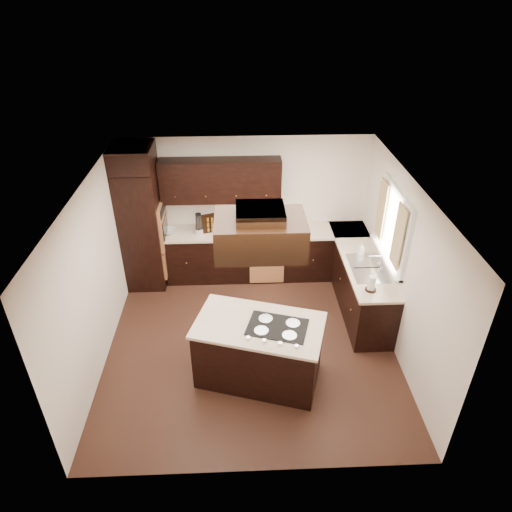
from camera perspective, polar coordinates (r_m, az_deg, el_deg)
name	(u,v)px	position (r m, az deg, el deg)	size (l,w,h in m)	color
floor	(251,342)	(7.01, -0.62, -10.72)	(4.20, 4.20, 0.02)	#512E20
ceiling	(250,188)	(5.62, -0.77, 8.55)	(4.20, 4.20, 0.02)	white
wall_back	(247,206)	(8.06, -1.17, 6.28)	(4.20, 0.02, 2.50)	white
wall_front	(257,395)	(4.63, 0.18, -16.95)	(4.20, 0.02, 2.50)	white
wall_left	(94,277)	(6.53, -19.56, -2.47)	(0.02, 4.20, 2.50)	white
wall_right	(403,270)	(6.62, 17.90, -1.63)	(0.02, 4.20, 2.50)	white
oven_column	(143,228)	(7.95, -14.00, 3.36)	(0.65, 0.75, 2.12)	black
wall_oven_face	(163,225)	(7.86, -11.55, 3.83)	(0.05, 0.62, 0.78)	tan
base_cabinets_back	(250,254)	(8.18, -0.81, 0.21)	(2.93, 0.60, 0.88)	black
base_cabinets_right	(359,281)	(7.67, 12.71, -3.03)	(0.60, 2.40, 0.88)	black
countertop_back	(249,232)	(7.93, -0.83, 2.99)	(2.93, 0.63, 0.04)	beige
countertop_right	(361,257)	(7.42, 13.01, -0.12)	(0.63, 2.40, 0.04)	beige
upper_cabinets	(221,180)	(7.67, -4.44, 9.39)	(2.00, 0.34, 0.72)	black
dishwasher_front	(267,265)	(7.96, 1.37, -1.12)	(0.60, 0.05, 0.72)	tan
window_frame	(393,225)	(6.85, 16.75, 3.69)	(0.06, 1.32, 1.12)	white
window_pane	(395,225)	(6.86, 16.97, 3.70)	(0.00, 1.20, 1.00)	white
curtain_left	(398,237)	(6.46, 17.37, 2.31)	(0.02, 0.34, 0.90)	beige
curtain_right	(381,209)	(7.17, 15.39, 5.64)	(0.02, 0.34, 0.90)	beige
sink_rim	(368,268)	(7.13, 13.80, -1.45)	(0.52, 0.84, 0.01)	silver
island	(259,352)	(6.21, 0.36, -11.90)	(1.58, 0.86, 0.88)	black
island_top	(259,325)	(5.90, 0.37, -8.68)	(1.64, 0.92, 0.04)	beige
cooktop	(277,327)	(5.84, 2.68, -8.85)	(0.75, 0.50, 0.01)	black
range_hood	(260,235)	(5.28, 0.52, 2.70)	(1.05, 0.72, 0.42)	black
hood_duct	(260,213)	(5.15, 0.54, 5.37)	(0.55, 0.50, 0.13)	black
blender_base	(199,231)	(7.88, -7.09, 3.11)	(0.15, 0.15, 0.10)	silver
blender_pitcher	(199,222)	(7.80, -7.18, 4.27)	(0.13, 0.13, 0.26)	silver
spice_rack	(208,223)	(7.88, -5.99, 4.07)	(0.38, 0.10, 0.32)	black
mixing_bowl	(168,231)	(7.99, -10.93, 3.04)	(0.28, 0.28, 0.07)	white
soap_bottle	(361,249)	(7.41, 13.01, 0.85)	(0.08, 0.09, 0.19)	white
paper_towel	(372,284)	(6.59, 14.25, -3.35)	(0.11, 0.11, 0.23)	white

